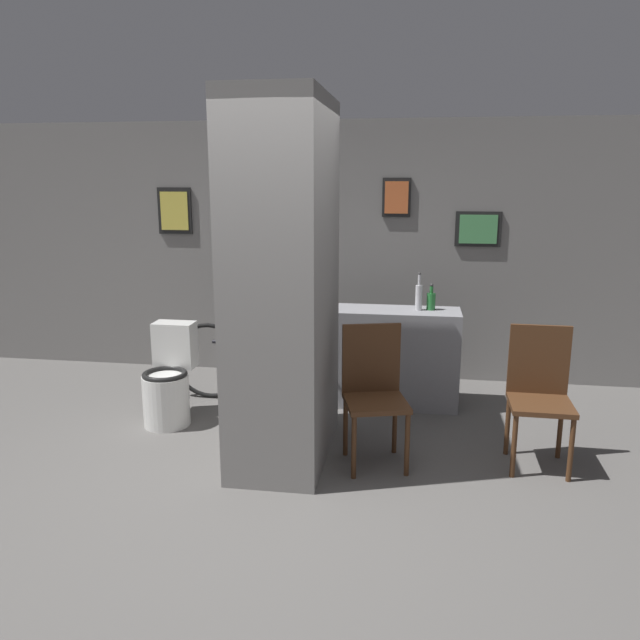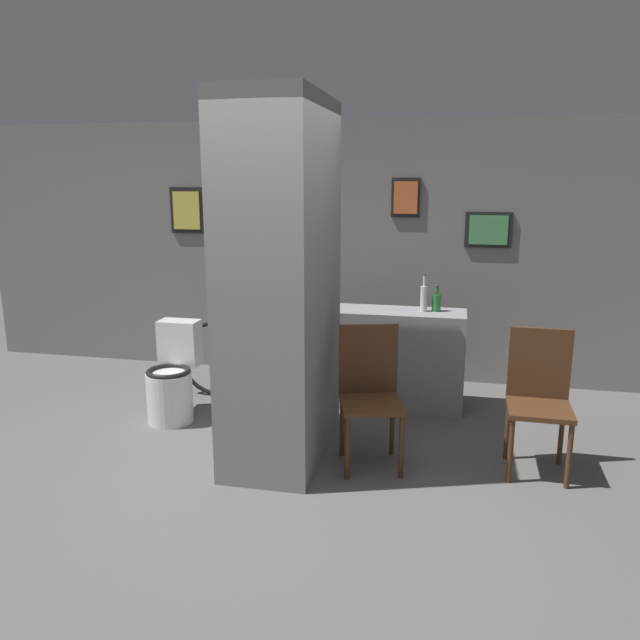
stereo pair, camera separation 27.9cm
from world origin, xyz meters
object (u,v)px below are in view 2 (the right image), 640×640
object	(u,v)px
chair_by_doorway	(539,394)
toilet	(173,380)
chair_near_pillar	(370,389)
bottle_tall	(424,297)
bicycle	(267,361)

from	to	relation	value
chair_by_doorway	toilet	bearing A→B (deg)	174.61
chair_by_doorway	chair_near_pillar	bearing A→B (deg)	-171.97
toilet	chair_near_pillar	bearing A→B (deg)	-15.11
bottle_tall	bicycle	bearing A→B (deg)	-174.97
bicycle	bottle_tall	bearing A→B (deg)	5.03
chair_by_doorway	bicycle	size ratio (longest dim) A/B	0.58
chair_near_pillar	bottle_tall	distance (m)	1.33
bicycle	chair_by_doorway	bearing A→B (deg)	-22.49
bottle_tall	toilet	bearing A→B (deg)	-160.40
toilet	chair_near_pillar	size ratio (longest dim) A/B	0.82
chair_by_doorway	bicycle	xyz separation A→B (m)	(-2.29, 0.95, -0.18)
toilet	bicycle	bearing A→B (deg)	42.90
toilet	chair_by_doorway	distance (m)	2.97
chair_by_doorway	bicycle	bearing A→B (deg)	158.56
toilet	bottle_tall	xyz separation A→B (m)	(2.07, 0.74, 0.67)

